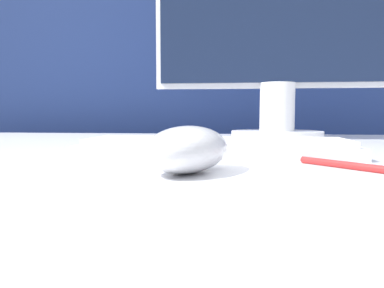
% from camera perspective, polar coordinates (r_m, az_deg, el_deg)
% --- Properties ---
extents(partition_panel, '(5.00, 0.03, 1.41)m').
position_cam_1_polar(partition_panel, '(1.24, 1.92, -0.51)').
color(partition_panel, navy).
rests_on(partition_panel, ground_plane).
extents(computer_mouse_near, '(0.11, 0.14, 0.05)m').
position_cam_1_polar(computer_mouse_near, '(0.37, -0.62, -0.80)').
color(computer_mouse_near, silver).
rests_on(computer_mouse_near, desk).
extents(keyboard, '(0.39, 0.13, 0.02)m').
position_cam_1_polar(keyboard, '(0.54, 3.67, -0.45)').
color(keyboard, silver).
rests_on(keyboard, desk).
extents(monitor, '(0.55, 0.20, 0.56)m').
position_cam_1_polar(monitor, '(0.90, 13.11, 19.72)').
color(monitor, white).
rests_on(monitor, desk).
extents(pen, '(0.09, 0.11, 0.01)m').
position_cam_1_polar(pen, '(0.43, 23.50, -3.10)').
color(pen, red).
rests_on(pen, desk).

